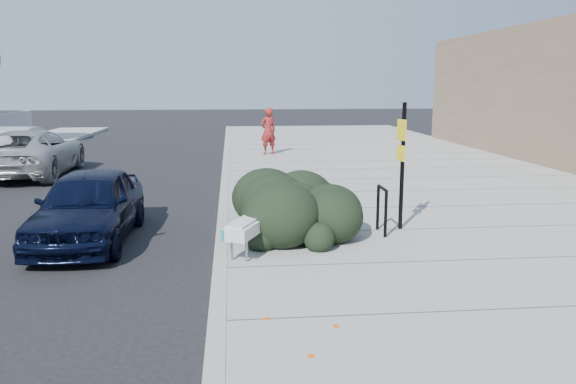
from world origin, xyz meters
name	(u,v)px	position (x,y,z in m)	size (l,w,h in m)	color
ground	(220,277)	(0.00, 0.00, 0.00)	(120.00, 120.00, 0.00)	black
sidewalk_near	(447,200)	(5.60, 5.00, 0.07)	(11.20, 50.00, 0.15)	gray
curb_near	(224,205)	(0.00, 5.00, 0.08)	(0.22, 50.00, 0.17)	#9E9E99
bench	(255,223)	(0.60, 1.00, 0.61)	(1.14, 1.90, 0.58)	gray
bike_rack	(382,205)	(3.04, 1.78, 0.69)	(0.06, 0.62, 0.90)	black
sign_post	(402,158)	(3.49, 2.07, 1.56)	(0.13, 0.28, 2.47)	black
hedge	(297,193)	(1.50, 2.50, 0.82)	(1.79, 3.58, 1.34)	black
sedan_navy	(89,206)	(-2.50, 2.33, 0.69)	(1.63, 4.05, 1.38)	black
wagon_silver	(19,147)	(-7.30, 12.36, 0.75)	(1.59, 4.56, 1.50)	#ACACB1
suv_silver	(31,153)	(-6.33, 10.66, 0.75)	(2.49, 5.41, 1.50)	#A0A3A5
pedestrian	(268,131)	(1.71, 14.39, 1.09)	(0.68, 0.45, 1.88)	maroon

